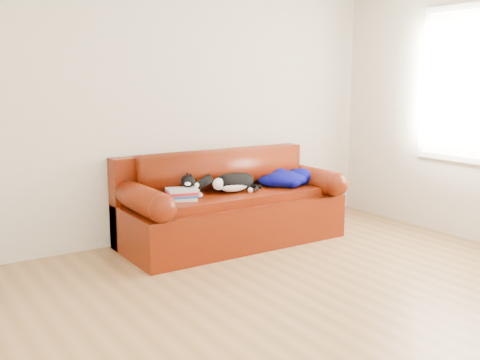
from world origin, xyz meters
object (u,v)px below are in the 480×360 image
object	(u,v)px
sofa_base	(232,218)
blanket	(286,178)
book_stack	(181,194)
cat	(233,183)

from	to	relation	value
sofa_base	blanket	world-z (taller)	blanket
book_stack	cat	world-z (taller)	cat
sofa_base	book_stack	world-z (taller)	book_stack
book_stack	sofa_base	bearing A→B (deg)	6.25
book_stack	cat	bearing A→B (deg)	2.95
blanket	cat	bearing A→B (deg)	179.62
cat	blanket	distance (m)	0.63
book_stack	cat	size ratio (longest dim) A/B	0.55
book_stack	blanket	distance (m)	1.19
sofa_base	book_stack	distance (m)	0.65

